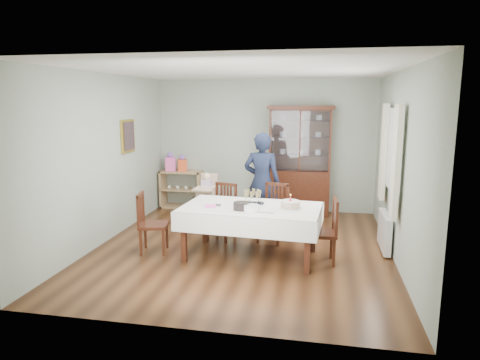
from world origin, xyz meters
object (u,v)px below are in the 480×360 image
(gift_bag_pink, at_px, (170,163))
(china_cabinet, at_px, (300,159))
(dining_table, at_px, (251,231))
(chair_end_right, at_px, (322,244))
(high_chair, at_px, (207,205))
(birthday_cake, at_px, (290,205))
(chair_end_left, at_px, (153,234))
(sideboard, at_px, (182,189))
(chair_far_right, at_px, (273,225))
(gift_bag_orange, at_px, (182,164))
(woman, at_px, (262,182))
(champagne_tray, at_px, (253,200))
(chair_far_left, at_px, (222,223))

(gift_bag_pink, bearing_deg, china_cabinet, -0.03)
(dining_table, height_order, chair_end_right, chair_end_right)
(high_chair, bearing_deg, birthday_cake, -31.66)
(china_cabinet, height_order, chair_end_left, china_cabinet)
(sideboard, bearing_deg, gift_bag_pink, -175.06)
(chair_far_right, distance_m, chair_end_left, 1.92)
(chair_end_right, distance_m, birthday_cake, 0.71)
(chair_end_right, bearing_deg, dining_table, -96.78)
(dining_table, bearing_deg, birthday_cake, -3.54)
(china_cabinet, bearing_deg, gift_bag_orange, 179.96)
(gift_bag_pink, xyz_separation_m, gift_bag_orange, (0.27, 0.00, -0.02))
(dining_table, xyz_separation_m, high_chair, (-1.04, 1.41, 0.00))
(china_cabinet, bearing_deg, woman, -113.85)
(dining_table, xyz_separation_m, gift_bag_pink, (-2.17, 2.62, 0.59))
(china_cabinet, bearing_deg, chair_far_right, -99.81)
(high_chair, bearing_deg, woman, 4.13)
(dining_table, bearing_deg, champagne_tray, 91.03)
(high_chair, relative_size, birthday_cake, 3.13)
(woman, relative_size, gift_bag_orange, 4.99)
(sideboard, bearing_deg, chair_end_right, -41.93)
(champagne_tray, relative_size, gift_bag_pink, 0.89)
(woman, relative_size, champagne_tray, 4.97)
(dining_table, distance_m, chair_end_right, 1.03)
(champagne_tray, bearing_deg, birthday_cake, -17.80)
(woman, distance_m, high_chair, 1.13)
(chair_far_right, relative_size, gift_bag_pink, 2.38)
(champagne_tray, bearing_deg, chair_end_left, -171.52)
(chair_end_right, relative_size, gift_bag_orange, 2.64)
(woman, bearing_deg, gift_bag_orange, -31.77)
(chair_end_right, relative_size, birthday_cake, 2.93)
(gift_bag_pink, distance_m, gift_bag_orange, 0.27)
(sideboard, relative_size, woman, 0.52)
(woman, relative_size, birthday_cake, 5.53)
(china_cabinet, relative_size, gift_bag_orange, 6.22)
(dining_table, distance_m, gift_bag_pink, 3.46)
(china_cabinet, distance_m, chair_end_left, 3.49)
(chair_end_right, height_order, woman, woman)
(china_cabinet, xyz_separation_m, sideboard, (-2.50, 0.02, -0.72))
(sideboard, bearing_deg, chair_far_right, -40.93)
(chair_far_right, bearing_deg, chair_far_left, -163.67)
(dining_table, xyz_separation_m, woman, (-0.03, 1.30, 0.49))
(dining_table, distance_m, woman, 1.39)
(dining_table, relative_size, chair_end_left, 2.27)
(china_cabinet, xyz_separation_m, chair_end_left, (-2.05, -2.69, -0.85))
(china_cabinet, xyz_separation_m, high_chair, (-1.60, -1.21, -0.74))
(china_cabinet, xyz_separation_m, gift_bag_orange, (-2.46, 0.00, -0.17))
(chair_far_left, bearing_deg, gift_bag_orange, 139.26)
(sideboard, height_order, chair_far_right, chair_far_right)
(birthday_cake, bearing_deg, chair_end_left, -178.90)
(china_cabinet, relative_size, chair_far_right, 2.31)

